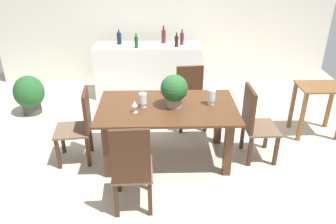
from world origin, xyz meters
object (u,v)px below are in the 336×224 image
flower_centerpiece (174,90)px  potted_plant_floor (29,94)px  chair_foot_end (254,120)px  wine_bottle_dark (176,41)px  chair_near_left (132,167)px  dining_table (167,117)px  wine_bottle_clear (182,39)px  crystal_vase_center_near (143,99)px  wine_bottle_tall (119,38)px  wine_bottle_green (164,36)px  chair_head_end (80,123)px  crystal_vase_left (211,95)px  wine_glass (135,104)px  kitchen_counter (148,70)px  side_table (319,99)px  chair_far_right (191,94)px  wine_bottle_amber (136,42)px

flower_centerpiece → potted_plant_floor: (-2.29, 1.35, -0.63)m
chair_foot_end → wine_bottle_dark: (-0.89, 1.97, 0.48)m
chair_near_left → potted_plant_floor: bearing=-54.4°
dining_table → wine_bottle_clear: 2.17m
crystal_vase_center_near → wine_bottle_tall: wine_bottle_tall is taller
flower_centerpiece → wine_bottle_green: size_ratio=1.34×
chair_near_left → chair_head_end: (-0.72, 0.97, -0.03)m
crystal_vase_left → wine_bottle_green: wine_bottle_green is taller
flower_centerpiece → wine_glass: size_ratio=2.70×
wine_bottle_clear → crystal_vase_center_near: bearing=-105.8°
wine_glass → wine_bottle_tall: wine_bottle_tall is taller
chair_near_left → crystal_vase_center_near: (0.08, 0.94, 0.31)m
wine_glass → wine_bottle_tall: 2.35m
chair_head_end → wine_bottle_green: 2.51m
kitchen_counter → potted_plant_floor: kitchen_counter is taller
crystal_vase_center_near → kitchen_counter: size_ratio=0.10×
wine_bottle_green → side_table: (2.18, -1.64, -0.49)m
dining_table → chair_far_right: size_ratio=1.88×
wine_bottle_clear → chair_head_end: bearing=-123.7°
wine_glass → wine_bottle_amber: wine_bottle_amber is taller
wine_bottle_dark → wine_bottle_green: wine_bottle_green is taller
chair_head_end → chair_near_left: bearing=31.1°
dining_table → chair_near_left: chair_near_left is taller
wine_bottle_clear → wine_bottle_dark: size_ratio=1.08×
wine_bottle_clear → wine_bottle_amber: bearing=-166.4°
wine_bottle_green → wine_glass: bearing=-99.0°
wine_glass → potted_plant_floor: size_ratio=0.23×
crystal_vase_left → potted_plant_floor: 3.09m
wine_bottle_amber → wine_bottle_dark: size_ratio=1.02×
chair_foot_end → crystal_vase_left: 0.65m
chair_near_left → wine_bottle_clear: 3.18m
wine_glass → side_table: (2.55, 0.73, -0.30)m
crystal_vase_center_near → kitchen_counter: bearing=90.1°
chair_far_right → chair_head_end: size_ratio=0.94×
crystal_vase_center_near → wine_bottle_amber: size_ratio=0.74×
wine_glass → wine_bottle_clear: size_ratio=0.57×
crystal_vase_center_near → kitchen_counter: (-0.00, 2.09, -0.40)m
chair_foot_end → wine_bottle_amber: 2.53m
wine_bottle_dark → side_table: wine_bottle_dark is taller
flower_centerpiece → kitchen_counter: flower_centerpiece is taller
wine_bottle_tall → wine_bottle_clear: 1.10m
chair_far_right → wine_glass: bearing=-130.4°
kitchen_counter → wine_bottle_green: 0.67m
dining_table → wine_bottle_clear: size_ratio=6.50×
chair_foot_end → wine_bottle_green: wine_bottle_green is taller
chair_far_right → potted_plant_floor: chair_far_right is taller
dining_table → chair_near_left: bearing=-111.5°
dining_table → wine_bottle_tall: wine_bottle_tall is taller
wine_glass → wine_bottle_tall: bearing=100.0°
flower_centerpiece → wine_glass: (-0.47, -0.15, -0.11)m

